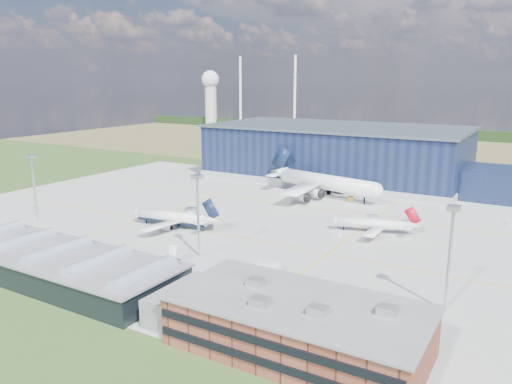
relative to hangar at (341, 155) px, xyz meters
name	(u,v)px	position (x,y,z in m)	size (l,w,h in m)	color
ground	(229,225)	(-2.81, -94.80, -11.62)	(600.00, 600.00, 0.00)	#29481B
apron	(245,218)	(-2.81, -84.80, -11.59)	(220.00, 160.00, 0.08)	gray
farmland	(402,149)	(-2.81, 125.20, -11.62)	(600.00, 220.00, 0.01)	olive
treeline	(428,133)	(-2.81, 205.20, -7.62)	(600.00, 8.00, 8.00)	black
horizon_dressing	(233,93)	(-194.11, 199.58, 22.58)	(440.20, 18.00, 70.00)	white
hangar	(341,155)	(0.00, 0.00, 0.00)	(145.00, 62.00, 26.10)	#101835
ops_building	(298,325)	(52.20, -154.81, -6.82)	(46.00, 23.00, 10.90)	brown
glass_concourse	(69,267)	(-9.26, -154.80, -7.93)	(78.00, 23.00, 8.60)	black
light_mast_west	(33,177)	(-62.81, -124.80, 3.82)	(2.60, 2.60, 23.00)	#B8BAC0
light_mast_center	(198,202)	(7.19, -124.80, 3.82)	(2.60, 2.60, 23.00)	#B8BAC0
light_mast_east	(451,241)	(72.19, -124.80, 3.82)	(2.60, 2.60, 23.00)	#B8BAC0
airliner_navy	(172,211)	(-17.50, -106.80, -6.20)	(33.20, 32.48, 10.83)	white
airliner_red	(372,219)	(41.23, -78.98, -7.03)	(28.13, 27.52, 9.17)	white
airliner_widebody	(327,174)	(9.26, -39.80, -2.09)	(58.42, 57.15, 19.05)	white
gse_tug_b	(175,213)	(-26.72, -94.33, -11.05)	(1.75, 2.62, 1.14)	#EDAE14
gse_van_a	(269,267)	(29.37, -124.87, -10.29)	(2.65, 6.08, 2.65)	silver
gse_tug_c	(351,199)	(20.33, -40.57, -10.88)	(2.11, 3.37, 1.48)	#EDAE14
gse_cart_b	(337,234)	(32.88, -87.54, -10.96)	(2.03, 3.04, 1.32)	silver
gse_van_c	(237,291)	(30.13, -140.80, -10.57)	(2.10, 4.37, 2.10)	silver
airstair	(176,256)	(4.35, -131.12, -10.06)	(1.94, 4.85, 3.11)	silver
car_a	(170,280)	(11.93, -142.80, -11.05)	(1.34, 3.33, 1.13)	#99999E
car_b	(246,287)	(30.29, -137.25, -10.94)	(1.42, 4.08, 1.35)	#99999E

